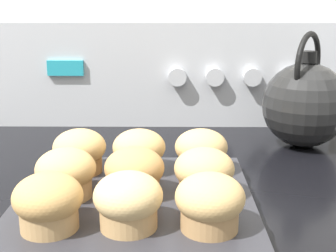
# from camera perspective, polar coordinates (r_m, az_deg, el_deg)

# --- Properties ---
(control_panel) EXTENTS (0.76, 0.07, 0.22)m
(control_panel) POSITION_cam_1_polar(r_m,az_deg,el_deg) (0.99, -2.11, 6.34)
(control_panel) COLOR #B7BABF
(control_panel) RESTS_ON stove_range
(muffin_pan) EXTENTS (0.30, 0.30, 0.02)m
(muffin_pan) POSITION_cam_1_polar(r_m,az_deg,el_deg) (0.60, -3.98, -9.46)
(muffin_pan) COLOR #28282D
(muffin_pan) RESTS_ON stove_range
(muffin_r0_c0) EXTENTS (0.08, 0.08, 0.06)m
(muffin_r0_c0) POSITION_cam_1_polar(r_m,az_deg,el_deg) (0.52, -14.39, -9.01)
(muffin_r0_c0) COLOR tan
(muffin_r0_c0) RESTS_ON muffin_pan
(muffin_r0_c1) EXTENTS (0.08, 0.08, 0.06)m
(muffin_r0_c1) POSITION_cam_1_polar(r_m,az_deg,el_deg) (0.51, -4.55, -9.12)
(muffin_r0_c1) COLOR tan
(muffin_r0_c1) RESTS_ON muffin_pan
(muffin_r0_c2) EXTENTS (0.08, 0.08, 0.06)m
(muffin_r0_c2) POSITION_cam_1_polar(r_m,az_deg,el_deg) (0.51, 5.12, -9.28)
(muffin_r0_c2) COLOR #A37A4C
(muffin_r0_c2) RESTS_ON muffin_pan
(muffin_r1_c0) EXTENTS (0.08, 0.08, 0.06)m
(muffin_r1_c0) POSITION_cam_1_polar(r_m,az_deg,el_deg) (0.60, -12.33, -5.68)
(muffin_r1_c0) COLOR tan
(muffin_r1_c0) RESTS_ON muffin_pan
(muffin_r1_c1) EXTENTS (0.08, 0.08, 0.06)m
(muffin_r1_c1) POSITION_cam_1_polar(r_m,az_deg,el_deg) (0.59, -3.97, -5.68)
(muffin_r1_c1) COLOR olive
(muffin_r1_c1) RESTS_ON muffin_pan
(muffin_r1_c2) EXTENTS (0.08, 0.08, 0.06)m
(muffin_r1_c2) POSITION_cam_1_polar(r_m,az_deg,el_deg) (0.59, 4.43, -5.77)
(muffin_r1_c2) COLOR olive
(muffin_r1_c2) RESTS_ON muffin_pan
(muffin_r2_c0) EXTENTS (0.08, 0.08, 0.06)m
(muffin_r2_c0) POSITION_cam_1_polar(r_m,az_deg,el_deg) (0.68, -10.72, -3.03)
(muffin_r2_c0) COLOR olive
(muffin_r2_c0) RESTS_ON muffin_pan
(muffin_r2_c1) EXTENTS (0.08, 0.08, 0.06)m
(muffin_r2_c1) POSITION_cam_1_polar(r_m,az_deg,el_deg) (0.67, -3.57, -3.10)
(muffin_r2_c1) COLOR tan
(muffin_r2_c1) RESTS_ON muffin_pan
(muffin_r2_c2) EXTENTS (0.08, 0.08, 0.06)m
(muffin_r2_c2) POSITION_cam_1_polar(r_m,az_deg,el_deg) (0.67, 4.07, -3.08)
(muffin_r2_c2) COLOR tan
(muffin_r2_c2) RESTS_ON muffin_pan
(tea_kettle) EXTENTS (0.15, 0.18, 0.21)m
(tea_kettle) POSITION_cam_1_polar(r_m,az_deg,el_deg) (0.88, 16.39, 2.69)
(tea_kettle) COLOR black
(tea_kettle) RESTS_ON stove_range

